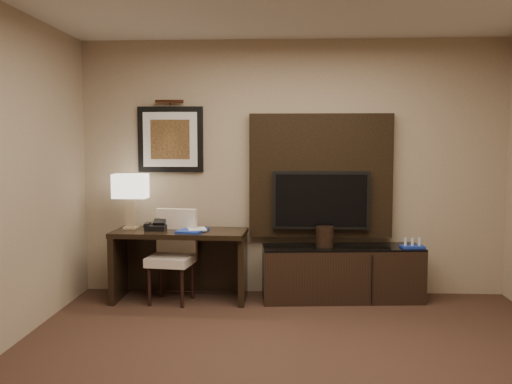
# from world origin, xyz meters

# --- Properties ---
(wall_back) EXTENTS (4.50, 0.01, 2.70)m
(wall_back) POSITION_xyz_m (0.00, 2.50, 1.35)
(wall_back) COLOR tan
(wall_back) RESTS_ON floor
(wall_front) EXTENTS (4.50, 0.01, 2.70)m
(wall_front) POSITION_xyz_m (0.00, -2.50, 1.35)
(wall_front) COLOR tan
(wall_front) RESTS_ON floor
(desk) EXTENTS (1.38, 0.65, 0.72)m
(desk) POSITION_xyz_m (-1.15, 2.13, 0.36)
(desk) COLOR black
(desk) RESTS_ON floor
(credenza) EXTENTS (1.65, 0.58, 0.56)m
(credenza) POSITION_xyz_m (0.52, 2.20, 0.28)
(credenza) COLOR black
(credenza) RESTS_ON floor
(tv_wall_panel) EXTENTS (1.50, 0.12, 1.30)m
(tv_wall_panel) POSITION_xyz_m (0.30, 2.44, 1.27)
(tv_wall_panel) COLOR black
(tv_wall_panel) RESTS_ON wall_back
(tv) EXTENTS (1.00, 0.08, 0.60)m
(tv) POSITION_xyz_m (0.30, 2.34, 1.02)
(tv) COLOR black
(tv) RESTS_ON tv_wall_panel
(artwork) EXTENTS (0.70, 0.04, 0.70)m
(artwork) POSITION_xyz_m (-1.30, 2.48, 1.65)
(artwork) COLOR black
(artwork) RESTS_ON wall_back
(picture_light) EXTENTS (0.04, 0.04, 0.30)m
(picture_light) POSITION_xyz_m (-1.30, 2.44, 2.05)
(picture_light) COLOR #412214
(picture_light) RESTS_ON wall_back
(desk_chair) EXTENTS (0.49, 0.55, 0.89)m
(desk_chair) POSITION_xyz_m (-1.22, 2.03, 0.44)
(desk_chair) COLOR beige
(desk_chair) RESTS_ON floor
(table_lamp) EXTENTS (0.34, 0.20, 0.54)m
(table_lamp) POSITION_xyz_m (-1.68, 2.23, 0.99)
(table_lamp) COLOR tan
(table_lamp) RESTS_ON desk
(desk_phone) EXTENTS (0.21, 0.19, 0.10)m
(desk_phone) POSITION_xyz_m (-1.40, 2.14, 0.77)
(desk_phone) COLOR black
(desk_phone) RESTS_ON desk
(blue_folder) EXTENTS (0.32, 0.37, 0.02)m
(blue_folder) POSITION_xyz_m (-1.01, 2.06, 0.73)
(blue_folder) COLOR #17329A
(blue_folder) RESTS_ON desk
(book) EXTENTS (0.18, 0.07, 0.25)m
(book) POSITION_xyz_m (-1.06, 2.09, 0.85)
(book) COLOR #BAB192
(book) RESTS_ON desk
(ice_bucket) EXTENTS (0.22, 0.22, 0.21)m
(ice_bucket) POSITION_xyz_m (0.33, 2.18, 0.66)
(ice_bucket) COLOR black
(ice_bucket) RESTS_ON credenza
(minibar_tray) EXTENTS (0.25, 0.16, 0.08)m
(minibar_tray) POSITION_xyz_m (1.22, 2.17, 0.60)
(minibar_tray) COLOR #1A35A9
(minibar_tray) RESTS_ON credenza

